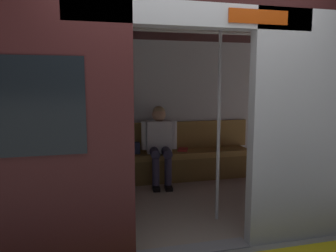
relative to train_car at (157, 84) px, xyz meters
The scene contains 8 objects.
ground_plane 1.93m from the train_car, 94.11° to the left, with size 60.00×60.00×0.00m, color gray.
train_car is the anchor object (origin of this frame).
bench_seat 1.53m from the train_car, 94.98° to the right, with size 3.33×0.44×0.46m.
person_seated 1.27m from the train_car, 104.83° to the right, with size 0.55×0.70×1.19m.
handbag 1.44m from the train_car, 79.62° to the right, with size 0.26×0.15×0.17m.
book 1.64m from the train_car, 122.01° to the right, with size 0.15×0.22×0.03m, color #B22D2D.
grab_pole_door 0.93m from the train_car, 60.55° to the left, with size 0.04×0.04×2.19m, color silver.
grab_pole_far 0.93m from the train_car, 134.16° to the left, with size 0.04×0.04×2.19m, color silver.
Camera 1 is at (0.92, 2.69, 1.55)m, focal length 34.59 mm.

